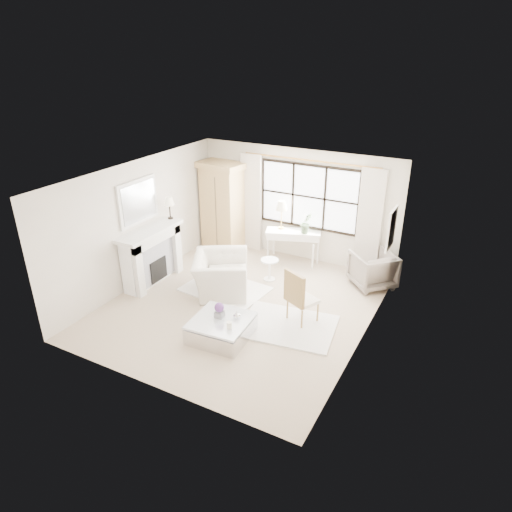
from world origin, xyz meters
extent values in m
plane|color=#BEA78D|center=(0.00, 0.00, 0.00)|extent=(5.50, 5.50, 0.00)
plane|color=white|center=(0.00, 0.00, 2.70)|extent=(5.50, 5.50, 0.00)
plane|color=white|center=(0.00, 2.75, 1.35)|extent=(5.00, 0.00, 5.00)
plane|color=silver|center=(0.00, -2.75, 1.35)|extent=(5.00, 0.00, 5.00)
plane|color=beige|center=(-2.50, 0.00, 1.35)|extent=(0.00, 5.50, 5.50)
plane|color=white|center=(2.50, 0.00, 1.35)|extent=(0.00, 5.50, 5.50)
cube|color=white|center=(0.30, 2.73, 1.60)|extent=(2.40, 0.02, 1.50)
cylinder|color=#B7823F|center=(0.30, 2.67, 2.47)|extent=(3.30, 0.04, 0.04)
cube|color=beige|center=(-1.20, 2.65, 1.24)|extent=(0.55, 0.10, 2.47)
cube|color=beige|center=(1.80, 2.65, 1.24)|extent=(0.55, 0.10, 2.47)
cube|color=white|center=(-2.29, 0.00, 0.59)|extent=(0.34, 1.50, 1.18)
cube|color=silver|center=(-2.12, 0.00, 0.53)|extent=(0.03, 1.22, 0.97)
cube|color=black|center=(-2.11, 0.00, 0.32)|extent=(0.06, 0.52, 0.50)
cube|color=white|center=(-2.25, 0.00, 1.22)|extent=(0.58, 1.66, 0.08)
cube|color=silver|center=(-2.47, 0.00, 1.84)|extent=(0.05, 1.15, 0.95)
cube|color=#B5B8C0|center=(-2.44, 0.00, 1.84)|extent=(0.02, 1.00, 0.80)
cube|color=silver|center=(2.47, 1.70, 1.55)|extent=(0.04, 0.62, 0.82)
cube|color=beige|center=(2.45, 1.70, 1.55)|extent=(0.01, 0.52, 0.72)
cylinder|color=black|center=(-2.24, 0.74, 1.27)|extent=(0.12, 0.12, 0.03)
cylinder|color=black|center=(-2.24, 0.74, 1.44)|extent=(0.03, 0.03, 0.30)
cone|color=#FCEFCE|center=(-2.24, 0.74, 1.68)|extent=(0.22, 0.22, 0.18)
cube|color=tan|center=(-1.89, 2.39, 1.05)|extent=(1.07, 0.73, 2.10)
cube|color=tan|center=(-1.89, 2.39, 2.17)|extent=(1.21, 0.85, 0.14)
cube|color=white|center=(0.07, 2.42, 0.68)|extent=(1.31, 0.81, 0.14)
cube|color=white|center=(0.07, 2.42, 0.77)|extent=(1.38, 0.87, 0.06)
cylinder|color=#BC9241|center=(-0.26, 2.44, 0.82)|extent=(0.14, 0.14, 0.03)
cylinder|color=#BC9241|center=(-0.26, 2.44, 1.06)|extent=(0.02, 0.02, 0.46)
cone|color=#FAEFCC|center=(-0.26, 2.44, 1.38)|extent=(0.28, 0.28, 0.22)
imported|color=#506B47|center=(0.38, 2.43, 1.05)|extent=(0.36, 0.35, 0.50)
cylinder|color=white|center=(0.01, 1.28, 0.01)|extent=(0.26, 0.26, 0.03)
cylinder|color=white|center=(0.01, 1.28, 0.25)|extent=(0.06, 0.06, 0.44)
cylinder|color=white|center=(0.01, 1.28, 0.49)|extent=(0.40, 0.40, 0.03)
cube|color=white|center=(-0.63, 0.42, 0.02)|extent=(1.84, 1.38, 0.03)
cube|color=white|center=(1.16, -0.25, 0.02)|extent=(1.92, 1.56, 0.03)
imported|color=beige|center=(-0.66, 0.30, 0.41)|extent=(1.58, 1.64, 0.82)
imported|color=gray|center=(2.12, 2.10, 0.39)|extent=(1.20, 1.20, 0.78)
cube|color=silver|center=(1.32, 0.06, 0.46)|extent=(0.63, 0.62, 0.07)
cube|color=#A17C43|center=(1.22, -0.15, 0.78)|extent=(0.45, 0.25, 0.60)
cube|color=silver|center=(0.24, -1.13, 0.16)|extent=(1.07, 1.07, 0.32)
cube|color=silver|center=(0.24, -1.13, 0.36)|extent=(1.07, 1.07, 0.04)
cube|color=slate|center=(0.17, -1.07, 0.44)|extent=(0.16, 0.16, 0.12)
sphere|color=#5A2F77|center=(0.17, -1.07, 0.58)|extent=(0.17, 0.17, 0.17)
cylinder|color=white|center=(0.51, -1.29, 0.44)|extent=(0.09, 0.09, 0.12)
imported|color=white|center=(0.47, -0.96, 0.45)|extent=(0.17, 0.17, 0.14)
camera|label=1|loc=(4.04, -6.93, 4.85)|focal=32.00mm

